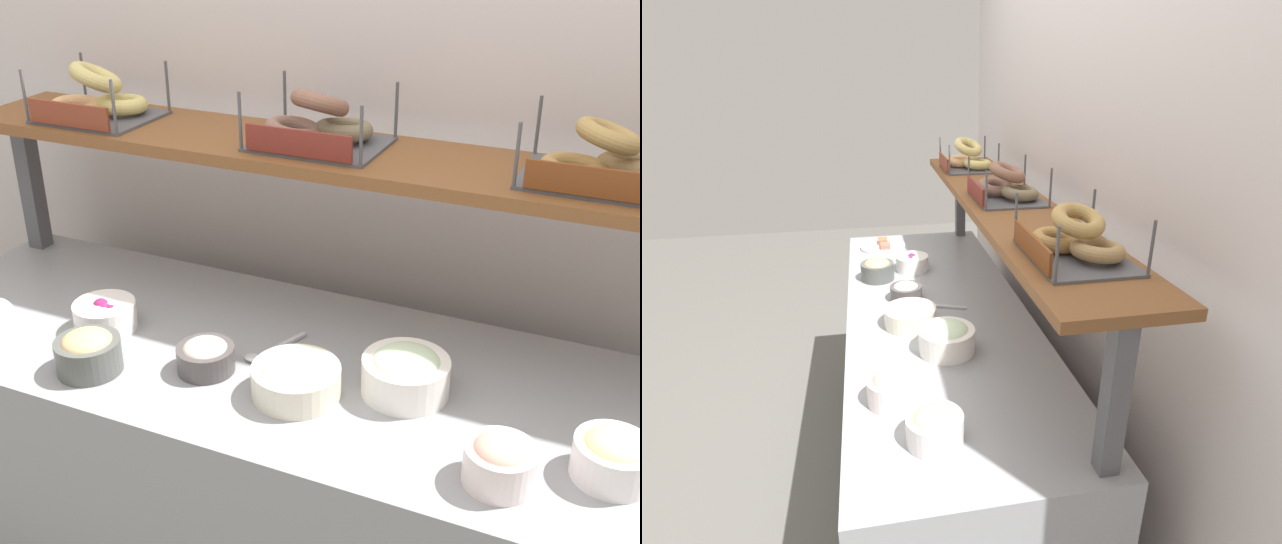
# 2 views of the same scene
# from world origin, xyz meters

# --- Properties ---
(ground_plane) EXTENTS (8.00, 8.00, 0.00)m
(ground_plane) POSITION_xyz_m (0.00, 0.00, 0.00)
(ground_plane) COLOR #595651
(back_wall) EXTENTS (3.18, 0.06, 2.40)m
(back_wall) POSITION_xyz_m (0.00, 0.55, 1.20)
(back_wall) COLOR silver
(back_wall) RESTS_ON ground_plane
(deli_counter) EXTENTS (1.98, 0.70, 0.85)m
(deli_counter) POSITION_xyz_m (0.00, 0.00, 0.42)
(deli_counter) COLOR gray
(deli_counter) RESTS_ON ground_plane
(shelf_riser_left) EXTENTS (0.05, 0.05, 0.40)m
(shelf_riser_left) POSITION_xyz_m (-0.93, 0.27, 1.05)
(shelf_riser_left) COLOR #4C4C51
(shelf_riser_left) RESTS_ON deli_counter
(shelf_riser_right) EXTENTS (0.05, 0.05, 0.40)m
(shelf_riser_right) POSITION_xyz_m (0.93, 0.27, 1.05)
(shelf_riser_right) COLOR #4C4C51
(shelf_riser_right) RESTS_ON deli_counter
(upper_shelf) EXTENTS (1.94, 0.32, 0.03)m
(upper_shelf) POSITION_xyz_m (0.00, 0.27, 1.26)
(upper_shelf) COLOR brown
(upper_shelf) RESTS_ON shelf_riser_left
(bowl_potato_salad) EXTENTS (0.19, 0.19, 0.09)m
(bowl_potato_salad) POSITION_xyz_m (0.11, -0.12, 0.89)
(bowl_potato_salad) COLOR beige
(bowl_potato_salad) RESTS_ON deli_counter
(bowl_hummus) EXTENTS (0.15, 0.15, 0.10)m
(bowl_hummus) POSITION_xyz_m (-0.36, -0.22, 0.90)
(bowl_hummus) COLOR #50524E
(bowl_hummus) RESTS_ON deli_counter
(bowl_egg_salad) EXTENTS (0.15, 0.15, 0.10)m
(bowl_egg_salad) POSITION_xyz_m (0.76, -0.11, 0.90)
(bowl_egg_salad) COLOR white
(bowl_egg_salad) RESTS_ON deli_counter
(bowl_beet_salad) EXTENTS (0.15, 0.15, 0.08)m
(bowl_beet_salad) POSITION_xyz_m (-0.44, -0.05, 0.89)
(bowl_beet_salad) COLOR white
(bowl_beet_salad) RESTS_ON deli_counter
(bowl_scallion_spread) EXTENTS (0.19, 0.19, 0.10)m
(bowl_scallion_spread) POSITION_xyz_m (0.32, -0.01, 0.90)
(bowl_scallion_spread) COLOR white
(bowl_scallion_spread) RESTS_ON deli_counter
(bowl_tuna_salad) EXTENTS (0.13, 0.13, 0.07)m
(bowl_tuna_salad) POSITION_xyz_m (-0.12, -0.11, 0.89)
(bowl_tuna_salad) COLOR #494342
(bowl_tuna_salad) RESTS_ON deli_counter
(bowl_lox_spread) EXTENTS (0.14, 0.14, 0.10)m
(bowl_lox_spread) POSITION_xyz_m (0.57, -0.21, 0.90)
(bowl_lox_spread) COLOR white
(bowl_lox_spread) RESTS_ON deli_counter
(serving_plate_white) EXTENTS (0.23, 0.23, 0.04)m
(serving_plate_white) POSITION_xyz_m (-0.78, -0.17, 0.86)
(serving_plate_white) COLOR white
(serving_plate_white) RESTS_ON deli_counter
(serving_spoon_near_plate) EXTENTS (0.08, 0.17, 0.01)m
(serving_spoon_near_plate) POSITION_xyz_m (-0.02, 0.00, 0.86)
(serving_spoon_near_plate) COLOR #B7B7BC
(serving_spoon_near_plate) RESTS_ON deli_counter
(bagel_basket_plain) EXTENTS (0.29, 0.24, 0.16)m
(bagel_basket_plain) POSITION_xyz_m (-0.63, 0.25, 1.33)
(bagel_basket_plain) COLOR #4C4C51
(bagel_basket_plain) RESTS_ON upper_shelf
(bagel_basket_poppy) EXTENTS (0.31, 0.24, 0.15)m
(bagel_basket_poppy) POSITION_xyz_m (-0.01, 0.27, 1.33)
(bagel_basket_poppy) COLOR #4C4C51
(bagel_basket_poppy) RESTS_ON upper_shelf
(bagel_basket_everything) EXTENTS (0.33, 0.26, 0.14)m
(bagel_basket_everything) POSITION_xyz_m (0.63, 0.28, 1.33)
(bagel_basket_everything) COLOR #4C4C51
(bagel_basket_everything) RESTS_ON upper_shelf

